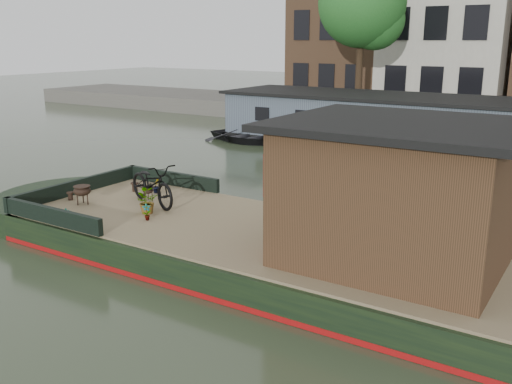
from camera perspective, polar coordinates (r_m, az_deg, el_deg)
The scene contains 19 objects.
ground at distance 11.38m, azimuth 2.78°, elevation -7.54°, with size 120.00×120.00×0.00m, color #2D3723.
houseboat_hull at distance 11.95m, azimuth -2.77°, elevation -5.00°, with size 14.01×4.02×0.60m.
houseboat_deck at distance 11.15m, azimuth 2.82°, elevation -4.57°, with size 11.80×3.80×0.05m, color #776149.
bow_bulwark at distance 14.19m, azimuth -15.21°, elevation 0.06°, with size 3.00×4.00×0.35m.
cabin at distance 9.93m, azimuth 13.92°, elevation 0.08°, with size 4.00×3.50×2.42m.
bicycle at distance 13.34m, azimuth -10.35°, elevation 0.83°, with size 0.66×1.89×0.99m, color black.
potted_plant_a at distance 12.27m, azimuth -10.88°, elevation -1.99°, with size 0.19×0.13×0.36m, color #9E3F2D.
potted_plant_b at distance 14.42m, azimuth -9.98°, elevation 0.62°, with size 0.20×0.16×0.36m, color brown.
potted_plant_c at distance 12.72m, azimuth -10.98°, elevation -0.96°, with size 0.49×0.42×0.54m, color brown.
potted_plant_d at distance 11.66m, azimuth 5.69°, elevation -2.40°, with size 0.26×0.26×0.47m, color #9C542A.
potted_plant_e at distance 12.56m, azimuth -18.45°, elevation -2.25°, with size 0.16×0.11×0.30m, color brown.
brazier_front at distance 13.80m, azimuth -16.96°, elevation -0.29°, with size 0.41×0.41×0.44m, color black, non-canonical shape.
brazier_rear at distance 13.71m, azimuth -10.73°, elevation -0.19°, with size 0.33×0.33×0.35m, color black, non-canonical shape.
bollard_port at distance 14.67m, azimuth -12.03°, elevation 0.50°, with size 0.20×0.20×0.23m, color black.
bollard_stbd at distance 14.29m, azimuth -18.07°, elevation -0.38°, with size 0.17×0.17×0.19m, color black.
dinghy at distance 25.16m, azimuth -1.22°, elevation 5.92°, with size 2.56×3.58×0.74m, color black.
far_houseboat at distance 23.95m, azimuth 19.87°, elevation 6.01°, with size 20.40×4.40×2.11m.
quay at distance 30.34m, azimuth 22.64°, elevation 6.49°, with size 60.00×6.00×0.90m, color #47443F.
tree_left at distance 30.51m, azimuth 10.86°, elevation 17.67°, with size 4.40×4.40×7.40m.
Camera 1 is at (5.20, -9.13, 4.37)m, focal length 40.00 mm.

